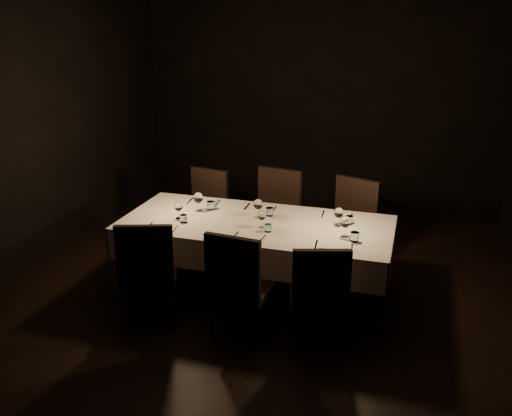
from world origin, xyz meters
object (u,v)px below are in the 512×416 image
(dining_table, at_px, (256,229))
(chair_far_right, at_px, (350,224))
(chair_near_right, at_px, (319,293))
(chair_far_center, at_px, (274,214))
(chair_far_left, at_px, (204,209))
(chair_near_center, at_px, (239,282))
(chair_near_left, at_px, (149,269))

(dining_table, height_order, chair_far_right, chair_far_right)
(chair_near_right, distance_m, chair_far_center, 1.70)
(dining_table, xyz_separation_m, chair_far_left, (-0.84, 0.78, -0.15))
(chair_near_center, bearing_deg, chair_far_center, -79.34)
(dining_table, bearing_deg, chair_far_left, 137.08)
(dining_table, relative_size, chair_near_left, 2.56)
(dining_table, relative_size, chair_far_center, 2.43)
(dining_table, height_order, chair_far_left, chair_far_left)
(dining_table, bearing_deg, chair_far_right, 43.62)
(chair_far_center, relative_size, chair_far_right, 1.03)
(chair_far_left, xyz_separation_m, chair_far_right, (1.63, -0.03, 0.02))
(chair_near_left, bearing_deg, chair_near_right, 163.11)
(chair_near_center, distance_m, chair_far_left, 1.83)
(chair_near_left, distance_m, chair_near_right, 1.47)
(chair_near_left, distance_m, chair_far_center, 1.71)
(chair_far_right, bearing_deg, chair_far_left, -160.55)
(dining_table, relative_size, chair_far_right, 2.49)
(chair_near_center, height_order, chair_near_right, chair_near_center)
(chair_far_left, relative_size, chair_far_center, 0.93)
(chair_far_center, bearing_deg, chair_near_center, -74.48)
(chair_near_left, distance_m, chair_near_center, 0.82)
(chair_near_center, bearing_deg, dining_table, -77.08)
(dining_table, xyz_separation_m, chair_near_right, (0.74, -0.74, -0.17))
(chair_far_left, relative_size, chair_far_right, 0.96)
(chair_near_left, height_order, chair_near_center, chair_near_left)
(chair_near_right, bearing_deg, chair_near_left, -14.51)
(chair_near_center, height_order, chair_far_right, chair_far_right)
(chair_near_right, relative_size, chair_far_left, 0.96)
(dining_table, bearing_deg, chair_near_left, -132.76)
(chair_far_left, bearing_deg, chair_near_left, -73.41)
(chair_near_left, bearing_deg, chair_far_center, -132.76)
(chair_near_left, xyz_separation_m, chair_far_center, (0.69, 1.56, 0.02))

